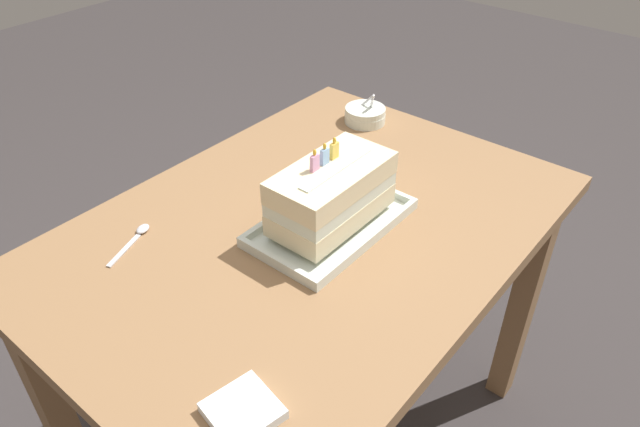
# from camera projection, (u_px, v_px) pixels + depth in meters

# --- Properties ---
(dining_table) EXTENTS (1.12, 0.80, 0.77)m
(dining_table) POSITION_uv_depth(u_px,v_px,m) (309.00, 264.00, 1.31)
(dining_table) COLOR olive
(dining_table) RESTS_ON ground_plane
(foil_tray) EXTENTS (0.34, 0.21, 0.02)m
(foil_tray) POSITION_uv_depth(u_px,v_px,m) (331.00, 224.00, 1.23)
(foil_tray) COLOR silver
(foil_tray) RESTS_ON dining_table
(birthday_cake) EXTENTS (0.26, 0.14, 0.17)m
(birthday_cake) POSITION_uv_depth(u_px,v_px,m) (332.00, 193.00, 1.18)
(birthday_cake) COLOR beige
(birthday_cake) RESTS_ON foil_tray
(bowl_stack) EXTENTS (0.11, 0.11, 0.09)m
(bowl_stack) POSITION_uv_depth(u_px,v_px,m) (365.00, 115.00, 1.60)
(bowl_stack) COLOR silver
(bowl_stack) RESTS_ON dining_table
(serving_spoon_near_tray) EXTENTS (0.13, 0.06, 0.01)m
(serving_spoon_near_tray) POSITION_uv_depth(u_px,v_px,m) (138.00, 235.00, 1.20)
(serving_spoon_near_tray) COLOR silver
(serving_spoon_near_tray) RESTS_ON dining_table
(napkin_pile) EXTENTS (0.11, 0.11, 0.02)m
(napkin_pile) POSITION_uv_depth(u_px,v_px,m) (243.00, 411.00, 0.86)
(napkin_pile) COLOR white
(napkin_pile) RESTS_ON dining_table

